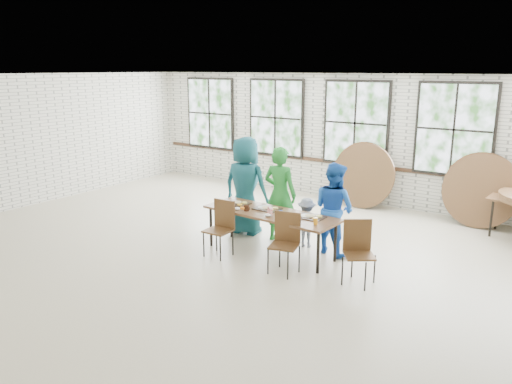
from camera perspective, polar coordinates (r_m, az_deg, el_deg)
room at (r=11.90m, az=11.32°, el=7.51°), size 12.00×12.00×12.00m
dining_table at (r=8.49m, az=1.69°, el=-2.65°), size 2.44×0.92×0.74m
chair_near_left at (r=8.50m, az=-3.98°, el=-3.57°), size 0.44×0.42×0.95m
chair_near_right at (r=7.80m, az=3.42°, el=-5.20°), size 0.51×0.50×0.95m
chair_spare at (r=7.56m, az=11.60°, el=-6.09°), size 0.58×0.57×0.95m
adult_teal at (r=9.49m, az=-1.21°, el=0.73°), size 0.97×0.69×1.88m
adult_green at (r=9.08m, az=2.76°, el=-0.28°), size 0.66×0.46×1.76m
toddler at (r=8.92m, az=5.80°, el=-3.49°), size 0.66×0.50×0.90m
adult_blue at (r=8.59m, az=8.90°, el=-1.87°), size 0.92×0.81×1.59m
tabletop_clutter at (r=8.41m, az=1.97°, el=-2.27°), size 1.99×0.57×0.11m
round_tops_leaning at (r=11.25m, az=18.02°, el=1.07°), size 4.04×0.46×1.49m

